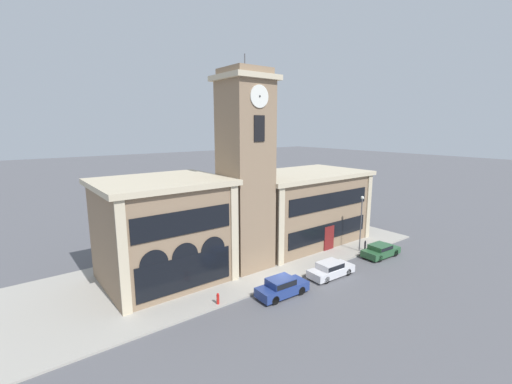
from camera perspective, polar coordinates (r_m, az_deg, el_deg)
The scene contains 11 objects.
ground_plane at distance 30.29m, azimuth 4.20°, elevation -15.26°, with size 300.00×300.00×0.00m, color #56565B.
sidewalk_kerb at distance 35.13m, azimuth -3.32°, elevation -11.31°, with size 41.87×13.53×0.15m.
clock_tower at distance 31.44m, azimuth -1.77°, elevation 3.33°, with size 4.72×4.72×19.50m.
town_hall_left_wing at distance 30.84m, azimuth -15.27°, elevation -6.14°, with size 10.66×9.15×8.96m.
town_hall_right_wing at distance 40.20m, azimuth 7.60°, elevation -2.47°, with size 15.33×9.15×8.19m.
parked_car_near at distance 28.29m, azimuth 4.31°, elevation -15.44°, with size 4.40×1.91×1.53m.
parked_car_mid at distance 32.22m, azimuth 12.33°, elevation -12.41°, with size 4.58×1.94×1.40m.
parked_car_far at distance 38.22m, azimuth 20.05°, elevation -9.09°, with size 4.36×2.03×1.34m.
street_lamp at distance 37.86m, azimuth 17.15°, elevation -3.76°, with size 0.36×0.36×6.03m.
bollard at distance 39.29m, azimuth 17.72°, elevation -8.46°, with size 0.18×0.18×1.06m.
fire_hydrant at distance 27.12m, azimuth -6.37°, elevation -17.25°, with size 0.22×0.22×0.87m.
Camera 1 is at (-18.26, -20.17, 13.30)m, focal length 24.00 mm.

